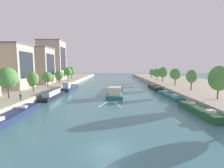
% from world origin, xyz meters
% --- Properties ---
extents(ground_plane, '(400.00, 400.00, 0.00)m').
position_xyz_m(ground_plane, '(0.00, 0.00, 0.00)').
color(ground_plane, '#42757F').
extents(quay_left, '(36.00, 170.00, 1.76)m').
position_xyz_m(quay_left, '(-37.50, 55.00, 0.88)').
color(quay_left, '#B2A893').
rests_on(quay_left, ground).
extents(quay_right, '(36.00, 170.00, 1.76)m').
position_xyz_m(quay_right, '(37.50, 55.00, 0.88)').
color(quay_right, '#B2A893').
rests_on(quay_right, ground).
extents(barge_midriver, '(6.07, 24.55, 3.28)m').
position_xyz_m(barge_midriver, '(1.34, 35.89, 0.95)').
color(barge_midriver, '#23666B').
rests_on(barge_midriver, ground).
extents(wake_behind_barge, '(5.59, 6.05, 0.03)m').
position_xyz_m(wake_behind_barge, '(-0.18, 21.21, 0.01)').
color(wake_behind_barge, silver).
rests_on(wake_behind_barge, ground).
extents(moored_boat_left_near, '(3.81, 15.70, 2.09)m').
position_xyz_m(moored_boat_left_near, '(-17.87, 11.24, 0.52)').
color(moored_boat_left_near, '#1E284C').
rests_on(moored_boat_left_near, ground).
extents(moored_boat_left_upstream, '(2.72, 14.59, 2.54)m').
position_xyz_m(moored_boat_left_upstream, '(-17.66, 29.03, 1.06)').
color(moored_boat_left_upstream, black).
rests_on(moored_boat_left_upstream, ground).
extents(moored_boat_left_downstream, '(2.88, 16.84, 3.41)m').
position_xyz_m(moored_boat_left_downstream, '(-16.99, 45.61, 0.99)').
color(moored_boat_left_downstream, '#1E284C').
rests_on(moored_boat_left_downstream, ground).
extents(moored_boat_right_upstream, '(2.86, 13.41, 2.46)m').
position_xyz_m(moored_boat_right_upstream, '(17.50, 13.85, 0.71)').
color(moored_boat_right_upstream, '#235633').
rests_on(moored_boat_right_upstream, ground).
extents(moored_boat_right_downstream, '(3.14, 15.37, 2.11)m').
position_xyz_m(moored_boat_right_downstream, '(17.81, 30.96, 0.53)').
color(moored_boat_right_downstream, '#23666B').
rests_on(moored_boat_right_downstream, ground).
extents(moored_boat_right_end, '(2.90, 13.94, 2.20)m').
position_xyz_m(moored_boat_right_end, '(17.65, 47.83, 0.58)').
color(moored_boat_right_end, black).
rests_on(moored_boat_right_end, ground).
extents(tree_left_end_of_row, '(4.57, 4.57, 7.38)m').
position_xyz_m(tree_left_end_of_row, '(-24.54, 19.88, 6.63)').
color(tree_left_end_of_row, brown).
rests_on(tree_left_end_of_row, quay_left).
extents(tree_left_by_lamp, '(3.26, 3.26, 6.01)m').
position_xyz_m(tree_left_by_lamp, '(-23.62, 29.61, 5.64)').
color(tree_left_by_lamp, brown).
rests_on(tree_left_by_lamp, quay_left).
extents(tree_left_third, '(3.74, 3.74, 5.58)m').
position_xyz_m(tree_left_third, '(-23.84, 40.41, 5.43)').
color(tree_left_third, brown).
rests_on(tree_left_third, quay_left).
extents(tree_left_nearest, '(3.83, 3.83, 5.66)m').
position_xyz_m(tree_left_nearest, '(-24.21, 53.86, 5.32)').
color(tree_left_nearest, brown).
rests_on(tree_left_nearest, quay_left).
extents(tree_left_second, '(4.15, 4.15, 7.03)m').
position_xyz_m(tree_left_second, '(-23.57, 65.12, 6.54)').
color(tree_left_second, brown).
rests_on(tree_left_second, quay_left).
extents(tree_left_distant, '(4.32, 4.32, 7.25)m').
position_xyz_m(tree_left_distant, '(-24.61, 75.85, 6.63)').
color(tree_left_distant, brown).
rests_on(tree_left_distant, quay_left).
extents(tree_right_nearest, '(4.50, 4.50, 7.78)m').
position_xyz_m(tree_right_nearest, '(25.04, 19.68, 6.63)').
color(tree_right_nearest, brown).
rests_on(tree_right_nearest, quay_right).
extents(tree_right_distant, '(3.33, 3.33, 6.58)m').
position_xyz_m(tree_right_distant, '(25.44, 33.10, 6.21)').
color(tree_right_distant, brown).
rests_on(tree_right_distant, quay_right).
extents(tree_right_second, '(4.35, 4.35, 6.78)m').
position_xyz_m(tree_right_second, '(25.75, 46.97, 6.24)').
color(tree_right_second, brown).
rests_on(tree_right_second, quay_right).
extents(tree_right_far, '(4.68, 4.68, 7.22)m').
position_xyz_m(tree_right_far, '(25.00, 60.79, 6.41)').
color(tree_right_far, brown).
rests_on(tree_right_far, quay_right).
extents(tree_right_midway, '(4.40, 4.40, 6.37)m').
position_xyz_m(tree_right_midway, '(25.11, 71.92, 5.70)').
color(tree_right_midway, brown).
rests_on(tree_right_midway, quay_right).
extents(tree_right_by_lamp, '(3.58, 3.58, 5.80)m').
position_xyz_m(tree_right_by_lamp, '(25.81, 86.08, 5.41)').
color(tree_right_by_lamp, brown).
rests_on(tree_right_by_lamp, quay_right).
extents(lamppost_left_bank, '(0.28, 0.28, 4.50)m').
position_xyz_m(lamppost_left_bank, '(-21.58, 19.59, 4.23)').
color(lamppost_left_bank, black).
rests_on(lamppost_left_bank, quay_left).
extents(building_left_middle, '(12.07, 10.52, 15.08)m').
position_xyz_m(building_left_middle, '(-34.51, 35.91, 9.32)').
color(building_left_middle, '#B2A38E').
rests_on(building_left_middle, quay_left).
extents(building_left_far_end, '(15.40, 10.87, 15.72)m').
position_xyz_m(building_left_far_end, '(-34.51, 51.83, 9.64)').
color(building_left_far_end, '#A89989').
rests_on(building_left_far_end, quay_left).
extents(building_left_corner, '(13.22, 11.42, 21.93)m').
position_xyz_m(building_left_corner, '(-34.51, 72.48, 12.75)').
color(building_left_corner, '#B2A38E').
rests_on(building_left_corner, quay_left).
extents(person_on_quay, '(0.51, 0.30, 1.62)m').
position_xyz_m(person_on_quay, '(-20.38, 17.72, 2.69)').
color(person_on_quay, navy).
rests_on(person_on_quay, quay_left).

